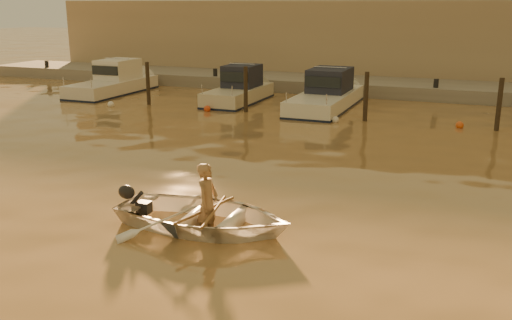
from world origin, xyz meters
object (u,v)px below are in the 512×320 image
at_px(moored_boat_0, 112,82).
at_px(moored_boat_1, 238,89).
at_px(dinghy, 204,216).
at_px(waterfront_building, 414,41).
at_px(person, 208,203).
at_px(moored_boat_2, 326,95).

height_order(moored_boat_0, moored_boat_1, same).
height_order(dinghy, waterfront_building, waterfront_building).
bearing_deg(moored_boat_0, dinghy, -48.89).
distance_m(person, moored_boat_1, 16.06).
distance_m(person, waterfront_building, 26.04).
bearing_deg(dinghy, moored_boat_2, 4.60).
relative_size(person, moored_boat_1, 0.31).
relative_size(person, moored_boat_2, 0.24).
relative_size(dinghy, moored_boat_1, 0.69).
relative_size(person, moored_boat_0, 0.26).
bearing_deg(waterfront_building, moored_boat_1, -121.85).
bearing_deg(dinghy, moored_boat_0, 40.41).
bearing_deg(moored_boat_1, dinghy, -68.94).
bearing_deg(person, moored_boat_2, 4.98).
bearing_deg(moored_boat_0, person, -48.67).
xyz_separation_m(dinghy, moored_boat_0, (-13.05, 14.96, 0.34)).
relative_size(dinghy, waterfront_building, 0.08).
bearing_deg(moored_boat_2, dinghy, -84.70).
relative_size(moored_boat_1, waterfront_building, 0.12).
height_order(dinghy, moored_boat_1, moored_boat_1).
bearing_deg(moored_boat_2, moored_boat_1, 180.00).
height_order(moored_boat_0, moored_boat_2, same).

